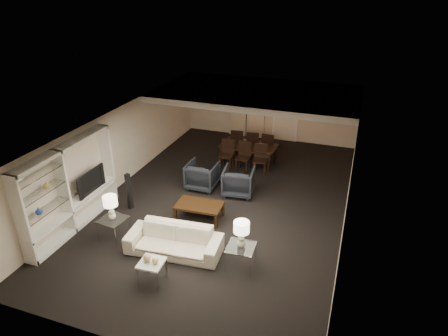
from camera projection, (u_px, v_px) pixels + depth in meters
floor at (224, 201)px, 12.05m from camera, size 11.00×11.00×0.00m
ceiling at (224, 122)px, 10.96m from camera, size 7.00×11.00×0.02m
wall_back at (269, 109)px, 16.17m from camera, size 7.00×0.02×2.50m
wall_front at (117, 292)px, 6.84m from camera, size 7.00×0.02×2.50m
wall_left at (119, 148)px, 12.55m from camera, size 0.02×11.00×2.50m
wall_right at (350, 182)px, 10.46m from camera, size 0.02×11.00×2.50m
ceiling_soffit at (257, 94)px, 13.97m from camera, size 7.00×4.00×0.20m
curtains at (247, 108)px, 16.39m from camera, size 1.50×0.12×2.40m
door at (286, 116)px, 16.02m from camera, size 0.90×0.05×2.10m
painting at (322, 107)px, 15.38m from camera, size 0.95×0.04×0.65m
media_unit at (70, 188)px, 10.32m from camera, size 0.38×3.40×2.35m
pendant_light at (265, 108)px, 14.09m from camera, size 0.52×0.52×0.24m
sofa at (174, 241)px, 9.68m from camera, size 2.38×1.09×0.68m
coffee_table at (199, 211)px, 11.09m from camera, size 1.31×0.81×0.45m
armchair_left at (202, 175)px, 12.62m from camera, size 0.92×0.95×0.86m
armchair_right at (239, 181)px, 12.26m from camera, size 1.03×1.06×0.86m
side_table_left at (114, 229)px, 10.21m from camera, size 0.71×0.71×0.59m
side_table_right at (241, 257)px, 9.19m from camera, size 0.66×0.66×0.59m
table_lamp_left at (111, 208)px, 9.93m from camera, size 0.39×0.39×0.66m
table_lamp_right at (241, 235)px, 8.92m from camera, size 0.39×0.39×0.66m
marble_table at (152, 272)px, 8.78m from camera, size 0.56×0.56×0.53m
gold_gourd_a at (147, 258)px, 8.66m from camera, size 0.17×0.17×0.17m
gold_gourd_b at (155, 260)px, 8.60m from camera, size 0.15×0.15×0.15m
television at (88, 181)px, 10.93m from camera, size 1.11×0.15×0.64m
vase_blue at (39, 211)px, 9.37m from camera, size 0.17×0.17×0.18m
vase_amber at (47, 185)px, 9.49m from camera, size 0.16×0.16×0.17m
floor_speaker at (129, 191)px, 11.44m from camera, size 0.14×0.14×1.10m
dining_table at (248, 154)px, 14.29m from camera, size 2.04×1.23×0.69m
chair_nl at (226, 155)px, 13.85m from camera, size 0.49×0.49×1.03m
chair_nm at (243, 157)px, 13.67m from camera, size 0.48×0.48×1.03m
chair_nr at (260, 160)px, 13.49m from camera, size 0.53×0.53×1.03m
chair_fl at (238, 142)px, 14.95m from camera, size 0.53×0.53×1.03m
chair_fm at (253, 144)px, 14.77m from camera, size 0.53×0.53×1.03m
chair_fr at (269, 146)px, 14.59m from camera, size 0.51×0.51×1.03m
floor_lamp at (246, 121)px, 16.40m from camera, size 0.26×0.26×1.46m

